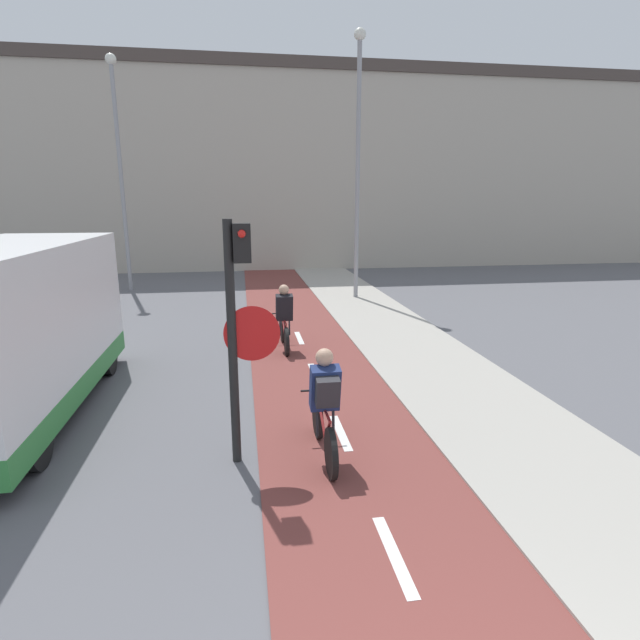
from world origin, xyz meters
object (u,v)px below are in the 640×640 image
(street_lamp_far, at_px, (119,154))
(van, at_px, (8,335))
(street_lamp_sidewalk, at_px, (358,144))
(traffic_light_pole, at_px, (239,317))
(cyclist_near, at_px, (325,406))
(cyclist_far, at_px, (284,320))

(street_lamp_far, xyz_separation_m, van, (0.63, -11.23, -3.48))
(street_lamp_sidewalk, bearing_deg, traffic_light_pole, -110.26)
(street_lamp_sidewalk, xyz_separation_m, van, (-7.14, -8.37, -3.62))
(cyclist_near, bearing_deg, traffic_light_pole, 174.37)
(street_lamp_far, bearing_deg, cyclist_near, -69.35)
(cyclist_near, bearing_deg, street_lamp_sidewalk, 74.97)
(traffic_light_pole, xyz_separation_m, cyclist_near, (1.01, -0.10, -1.15))
(van, bearing_deg, street_lamp_sidewalk, 49.51)
(cyclist_near, height_order, van, van)
(traffic_light_pole, height_order, street_lamp_sidewalk, street_lamp_sidewalk)
(traffic_light_pole, bearing_deg, street_lamp_sidewalk, 69.74)
(street_lamp_far, distance_m, cyclist_far, 10.55)
(street_lamp_far, relative_size, van, 1.50)
(street_lamp_far, xyz_separation_m, street_lamp_sidewalk, (7.77, -2.87, 0.14))
(cyclist_far, bearing_deg, traffic_light_pole, -101.08)
(van, bearing_deg, cyclist_near, -24.64)
(traffic_light_pole, xyz_separation_m, cyclist_far, (0.93, 4.74, -1.19))
(traffic_light_pole, relative_size, cyclist_far, 1.81)
(cyclist_near, relative_size, cyclist_far, 1.00)
(traffic_light_pole, xyz_separation_m, street_lamp_sidewalk, (3.79, 10.27, 3.04))
(traffic_light_pole, relative_size, street_lamp_far, 0.38)
(street_lamp_far, bearing_deg, van, -86.80)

